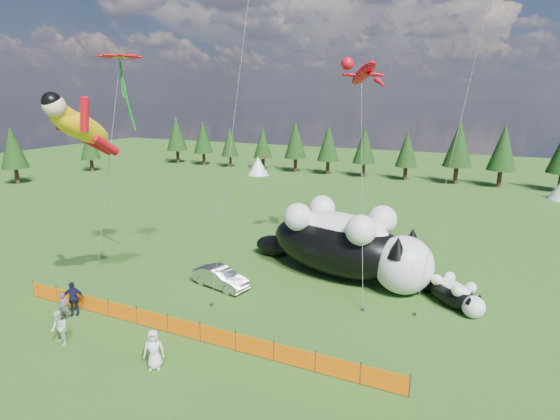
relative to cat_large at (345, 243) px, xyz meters
The scene contains 14 objects.
ground 9.66m from the cat_large, 122.77° to the right, with size 160.00×160.00×0.00m, color #113609.
safety_fence 12.15m from the cat_large, 115.00° to the right, with size 22.06×0.06×1.10m.
tree_line 37.49m from the cat_large, 97.79° to the left, with size 90.00×4.00×8.00m, color black, non-canonical shape.
festival_tents 32.67m from the cat_large, 79.55° to the left, with size 50.00×3.20×2.80m, color white, non-canonical shape.
cat_large is the anchor object (origin of this frame).
cat_small 7.40m from the cat_large, 13.56° to the right, with size 3.75×3.55×1.66m.
car 8.45m from the cat_large, 142.57° to the right, with size 1.36×3.89×1.28m, color #BBBBC0.
spectator_a 17.14m from the cat_large, 134.67° to the right, with size 0.57×0.37×1.56m, color #515155.
spectator_b 17.29m from the cat_large, 125.92° to the right, with size 0.87×0.51×1.78m, color white.
spectator_c 16.69m from the cat_large, 136.32° to the right, with size 1.14×0.59×1.95m, color #131635.
spectator_e 14.40m from the cat_large, 109.11° to the right, with size 0.90×0.59×1.85m, color white.
superhero_kite 17.21m from the cat_large, 136.16° to the right, with size 4.83×8.05×13.08m.
gecko_kite 11.49m from the cat_large, 93.29° to the left, with size 5.36×11.12×15.57m.
flower_kite 17.70m from the cat_large, 150.46° to the right, with size 3.20×5.33×14.26m.
Camera 1 is at (12.53, -18.85, 11.76)m, focal length 28.00 mm.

